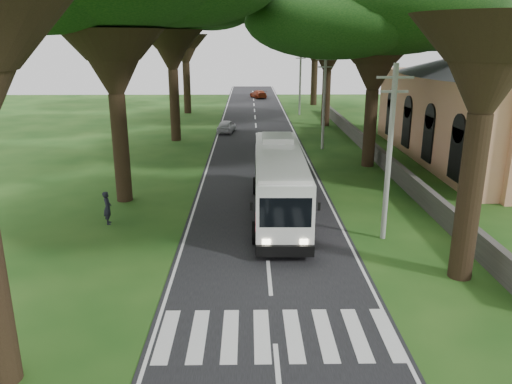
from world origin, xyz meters
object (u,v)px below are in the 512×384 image
Objects in this scene: pole_mid at (324,99)px; distant_car_c at (258,94)px; pole_far at (300,80)px; pedestrian at (107,208)px; pole_near at (389,151)px; church at (499,96)px; distant_car_a at (226,126)px; coach_bus at (279,181)px.

pole_mid is 39.10m from distant_car_c.
pedestrian is at bearing -109.49° from pole_far.
pole_far is 4.71× the size of pedestrian.
pole_far reaches higher than distant_car_c.
pole_mid is 22.59m from pedestrian.
church is at bearing 51.50° from pole_near.
pole_far is 19.55m from distant_car_c.
distant_car_a is at bearing 149.38° from church.
pole_mid is 0.68× the size of coach_bus.
church reaches higher than coach_bus.
church reaches higher than pole_mid.
pole_far is 2.17× the size of distant_car_a.
pole_far reaches higher than distant_car_a.
coach_bus is at bearing 107.48° from distant_car_a.
church is at bearing -76.76° from pedestrian.
pole_far is (0.00, 40.00, 0.00)m from pole_near.
coach_bus is 24.88m from distant_car_a.
pole_mid is 4.71× the size of pedestrian.
pedestrian is (-13.41, -17.87, -3.33)m from pole_mid.
coach_bus is 55.33m from distant_car_c.
church is 14.14× the size of pedestrian.
pole_far is at bearing 90.00° from pole_mid.
pole_near is at bearing -90.00° from pole_far.
distant_car_a is at bearing -125.07° from pole_far.
distant_car_a is (-8.50, -12.11, -3.52)m from pole_far.
church reaches higher than pedestrian.
pole_far is at bearing 116.82° from church.
pole_mid is 12.12m from distant_car_a.
pole_far is at bearing -116.39° from distant_car_a.
church is at bearing 36.52° from coach_bus.
pole_near is 13.98m from pedestrian.
distant_car_a is (-8.50, 27.89, -3.52)m from pole_near.
pole_far is at bearing 83.62° from coach_bus.
pole_mid is at bearing 79.46° from distant_car_c.
pole_near is 4.71× the size of pedestrian.
pole_near is 1.00× the size of pole_far.
church is 3.00× the size of pole_mid.
pedestrian is (-13.41, -37.87, -3.33)m from pole_far.
distant_car_c is (-0.00, 55.32, -1.21)m from coach_bus.
pole_far is at bearing -33.76° from pedestrian.
church is 46.55m from distant_car_c.
pedestrian is at bearing -152.49° from church.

